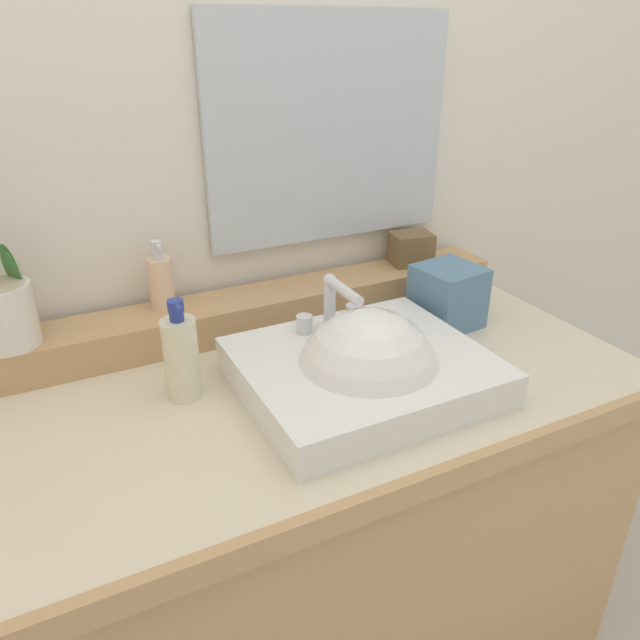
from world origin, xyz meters
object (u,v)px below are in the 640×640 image
at_px(soap_dispenser, 161,281).
at_px(sink_basin, 366,376).
at_px(trinket_box, 411,248).
at_px(lotion_bottle, 181,357).
at_px(tissue_box, 447,296).
at_px(potted_plant, 0,299).

bearing_deg(soap_dispenser, sink_basin, -52.87).
relative_size(soap_dispenser, trinket_box, 1.50).
height_order(lotion_bottle, tissue_box, lotion_bottle).
distance_m(potted_plant, tissue_box, 0.89).
relative_size(sink_basin, soap_dispenser, 3.02).
xyz_separation_m(sink_basin, soap_dispenser, (-0.28, 0.36, 0.11)).
xyz_separation_m(soap_dispenser, trinket_box, (0.61, -0.01, -0.02)).
distance_m(soap_dispenser, tissue_box, 0.62).
bearing_deg(soap_dispenser, potted_plant, -172.80).
xyz_separation_m(sink_basin, potted_plant, (-0.57, 0.33, 0.14)).
height_order(potted_plant, tissue_box, potted_plant).
bearing_deg(tissue_box, lotion_bottle, -177.42).
bearing_deg(trinket_box, potted_plant, -168.29).
bearing_deg(soap_dispenser, trinket_box, -1.22).
bearing_deg(sink_basin, trinket_box, 46.32).
bearing_deg(soap_dispenser, lotion_bottle, -96.37).
bearing_deg(tissue_box, soap_dispenser, 160.50).
bearing_deg(trinket_box, lotion_bottle, -150.78).
bearing_deg(sink_basin, soap_dispenser, 127.13).
height_order(sink_basin, lotion_bottle, lotion_bottle).
bearing_deg(lotion_bottle, soap_dispenser, 83.63).
height_order(sink_basin, potted_plant, potted_plant).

